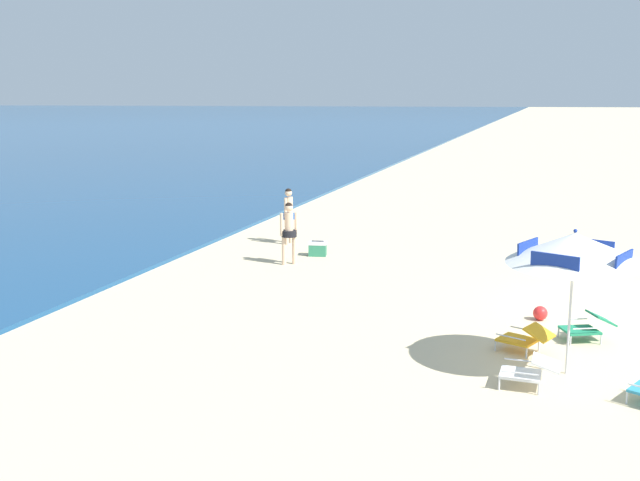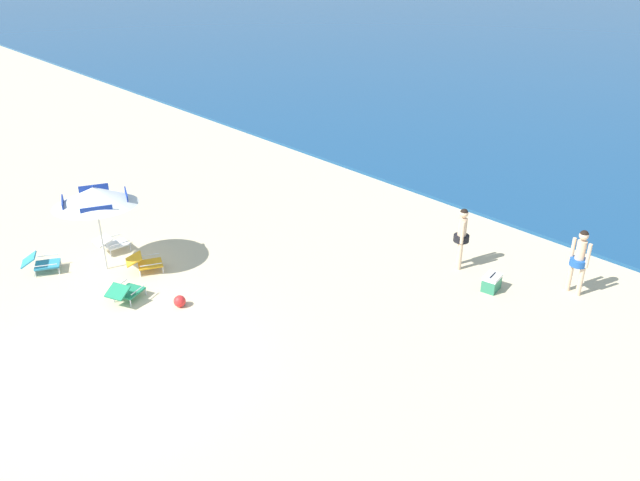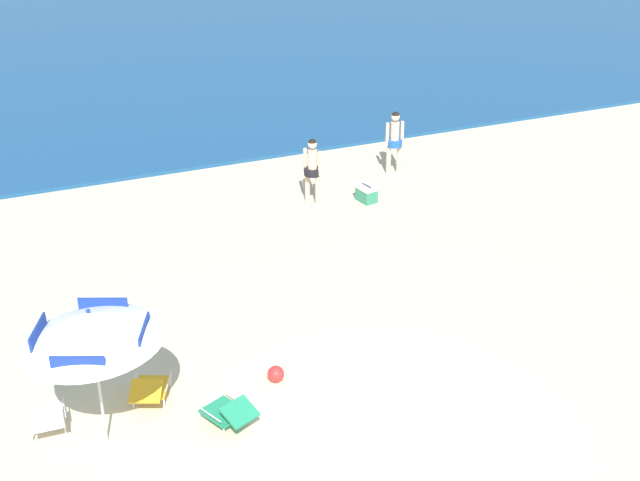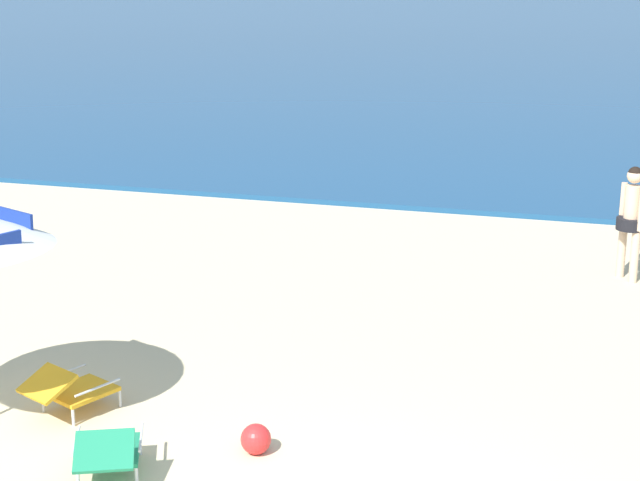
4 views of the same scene
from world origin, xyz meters
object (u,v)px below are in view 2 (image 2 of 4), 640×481
object	(u,v)px
beach_umbrella_striped_main	(95,196)
lounge_chair_beside_umbrella	(41,263)
cooler_box	(492,283)
person_standing_beside	(579,257)
lounge_chair_under_umbrella	(144,262)
person_standing_near_shore	(462,234)
beach_ball	(180,301)
lounge_chair_spare_folded	(125,291)
lounge_chair_facing_sea	(112,243)

from	to	relation	value
beach_umbrella_striped_main	lounge_chair_beside_umbrella	bearing A→B (deg)	-126.79
beach_umbrella_striped_main	cooler_box	world-z (taller)	beach_umbrella_striped_main
person_standing_beside	beach_umbrella_striped_main	bearing A→B (deg)	-138.70
beach_umbrella_striped_main	person_standing_beside	world-z (taller)	beach_umbrella_striped_main
lounge_chair_under_umbrella	person_standing_near_shore	distance (m)	8.17
person_standing_near_shore	cooler_box	size ratio (longest dim) A/B	2.98
beach_umbrella_striped_main	beach_ball	xyz separation A→B (m)	(2.88, 0.43, -1.90)
beach_ball	lounge_chair_beside_umbrella	bearing A→B (deg)	-155.88
lounge_chair_beside_umbrella	cooler_box	distance (m)	11.39
person_standing_near_shore	cooler_box	bearing A→B (deg)	-17.61
lounge_chair_under_umbrella	lounge_chair_beside_umbrella	size ratio (longest dim) A/B	0.98
lounge_chair_spare_folded	cooler_box	world-z (taller)	lounge_chair_spare_folded
beach_ball	person_standing_near_shore	bearing A→B (deg)	62.80
lounge_chair_under_umbrella	person_standing_beside	bearing A→B (deg)	41.54
lounge_chair_beside_umbrella	cooler_box	bearing A→B (deg)	42.61
lounge_chair_facing_sea	person_standing_beside	distance (m)	12.04
lounge_chair_spare_folded	person_standing_beside	size ratio (longest dim) A/B	0.61
lounge_chair_under_umbrella	lounge_chair_beside_umbrella	xyz separation A→B (m)	(-1.79, -1.96, -0.00)
lounge_chair_facing_sea	beach_ball	xyz separation A→B (m)	(3.66, -0.13, -0.14)
person_standing_near_shore	lounge_chair_under_umbrella	bearing A→B (deg)	-130.95
lounge_chair_spare_folded	lounge_chair_beside_umbrella	bearing A→B (deg)	-162.00
lounge_chair_beside_umbrella	lounge_chair_facing_sea	distance (m)	1.86
person_standing_near_shore	beach_ball	size ratio (longest dim) A/B	5.82
beach_umbrella_striped_main	person_standing_near_shore	size ratio (longest dim) A/B	1.74
beach_umbrella_striped_main	lounge_chair_spare_folded	bearing A→B (deg)	-12.08
lounge_chair_beside_umbrella	lounge_chair_spare_folded	xyz separation A→B (m)	(2.79, 0.91, 0.00)
lounge_chair_under_umbrella	cooler_box	distance (m)	8.75
lounge_chair_spare_folded	lounge_chair_facing_sea	bearing A→B (deg)	160.05
lounge_chair_spare_folded	beach_ball	world-z (taller)	lounge_chair_spare_folded
lounge_chair_spare_folded	person_standing_beside	distance (m)	10.78
lounge_chair_beside_umbrella	lounge_chair_facing_sea	xyz separation A→B (m)	(0.18, 1.85, 0.01)
lounge_chair_spare_folded	person_standing_beside	world-z (taller)	person_standing_beside
lounge_chair_beside_umbrella	beach_umbrella_striped_main	bearing A→B (deg)	53.21
lounge_chair_facing_sea	person_standing_beside	xyz separation A→B (m)	(9.62, 7.21, 0.69)
cooler_box	beach_ball	world-z (taller)	cooler_box
person_standing_near_shore	cooler_box	distance (m)	1.51
lounge_chair_beside_umbrella	lounge_chair_spare_folded	distance (m)	2.93
lounge_chair_beside_umbrella	person_standing_beside	size ratio (longest dim) A/B	0.62
cooler_box	lounge_chair_beside_umbrella	bearing A→B (deg)	-137.39
person_standing_near_shore	beach_ball	world-z (taller)	person_standing_near_shore
lounge_chair_beside_umbrella	lounge_chair_spare_folded	world-z (taller)	lounge_chair_beside_umbrella
lounge_chair_under_umbrella	lounge_chair_spare_folded	size ratio (longest dim) A/B	1.00
beach_umbrella_striped_main	person_standing_near_shore	world-z (taller)	beach_umbrella_striped_main
lounge_chair_facing_sea	lounge_chair_under_umbrella	bearing A→B (deg)	3.85
beach_umbrella_striped_main	beach_ball	world-z (taller)	beach_umbrella_striped_main
lounge_chair_under_umbrella	beach_ball	world-z (taller)	lounge_chair_under_umbrella
lounge_chair_facing_sea	cooler_box	bearing A→B (deg)	35.55
lounge_chair_beside_umbrella	person_standing_beside	distance (m)	13.37
person_standing_near_shore	cooler_box	xyz separation A→B (m)	(1.25, -0.40, -0.75)
lounge_chair_under_umbrella	person_standing_beside	size ratio (longest dim) A/B	0.61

